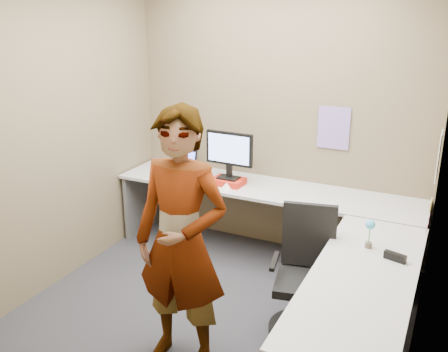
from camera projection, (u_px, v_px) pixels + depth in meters
The scene contains 20 objects.
ground at pixel (220, 304), 4.19m from camera, with size 3.00×3.00×0.00m, color #27282D.
wall_back at pixel (278, 117), 4.86m from camera, with size 3.00×3.00×0.00m, color brown.
wall_right at pixel (433, 177), 3.14m from camera, with size 2.70×2.70×0.00m, color brown.
wall_left at pixel (66, 129), 4.37m from camera, with size 2.70×2.70×0.00m, color brown.
desk at pixel (288, 232), 4.15m from camera, with size 2.98×2.58×0.73m.
paper_ream at pixel (228, 181), 4.85m from camera, with size 0.30×0.22×0.06m, color #B52012.
monitor at pixel (229, 151), 4.77m from camera, with size 0.48×0.15×0.46m.
laptop at pixel (181, 166), 5.23m from camera, with size 0.31×0.26×0.22m.
trackball_mouse at pixel (194, 172), 5.13m from camera, with size 0.12×0.08×0.07m.
origami at pixel (227, 185), 4.74m from camera, with size 0.10×0.10×0.06m, color white.
stapler at pixel (395, 257), 3.39m from camera, with size 0.15×0.04×0.06m, color black.
flower at pixel (370, 229), 3.53m from camera, with size 0.07×0.07×0.22m.
calendar_purple at pixel (334, 128), 4.64m from camera, with size 0.30×0.01×0.40m, color #846BB7.
calendar_white at pixel (439, 156), 3.94m from camera, with size 0.01×0.28×0.38m, color white.
sticky_note_a at pixel (430, 206), 3.74m from camera, with size 0.01×0.07×0.07m, color #F2E059.
sticky_note_b at pixel (429, 220), 3.82m from camera, with size 0.01×0.07×0.07m, color pink.
sticky_note_c at pixel (427, 228), 3.73m from camera, with size 0.01×0.07×0.07m, color pink.
sticky_note_d at pixel (431, 203), 3.88m from camera, with size 0.01×0.07×0.07m, color #F2E059.
office_chair at pixel (305, 284), 3.74m from camera, with size 0.54×0.52×0.97m.
person at pixel (181, 242), 3.27m from camera, with size 0.66×0.43×1.81m, color #999399.
Camera 1 is at (1.60, -3.25, 2.36)m, focal length 40.00 mm.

